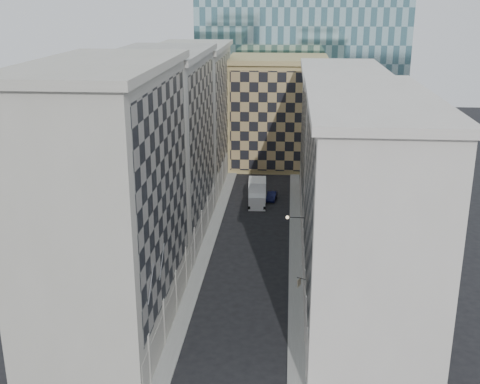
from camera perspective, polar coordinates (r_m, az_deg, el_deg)
The scene contains 14 objects.
sidewalk_west at distance 72.50m, azimuth -3.08°, elevation -5.08°, with size 1.50×100.00×0.15m, color gray.
sidewalk_east at distance 71.89m, azimuth 5.28°, elevation -5.34°, with size 1.50×100.00×0.15m, color gray.
bldg_left_a at distance 52.12m, azimuth -12.27°, elevation -1.06°, with size 10.80×22.80×23.70m.
bldg_left_b at distance 72.70m, azimuth -7.32°, elevation 4.22°, with size 10.80×22.80×22.70m.
bldg_left_c at distance 93.94m, azimuth -4.55°, elevation 7.14°, with size 10.80×22.80×21.70m.
bldg_right_a at distance 54.58m, azimuth 11.57°, elevation -1.81°, with size 10.80×26.80×20.70m.
bldg_right_b at distance 80.50m, azimuth 9.48°, elevation 4.39°, with size 10.80×28.80×19.70m.
tan_block at distance 105.67m, azimuth 3.57°, elevation 7.62°, with size 16.80×14.80×18.80m.
church_tower at distance 118.10m, azimuth 2.90°, elevation 17.27°, with size 7.20×7.20×51.50m.
flagpoles_left at distance 47.84m, azimuth -7.91°, elevation -7.54°, with size 0.10×6.33×2.33m.
bracket_lamp at distance 64.03m, azimuth 4.68°, elevation -2.41°, with size 1.98×0.36×0.36m.
box_truck at distance 86.54m, azimuth 1.64°, elevation -0.17°, with size 2.77×6.24×3.36m.
dark_car at distance 88.44m, azimuth 3.04°, elevation -0.37°, with size 1.30×3.73×1.23m, color #0E1133.
shop_sign at distance 55.40m, azimuth 5.64°, elevation -8.51°, with size 0.79×0.69×0.81m.
Camera 1 is at (4.18, -36.01, 28.53)m, focal length 45.00 mm.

